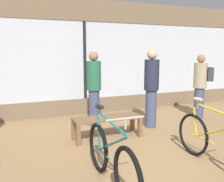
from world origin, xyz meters
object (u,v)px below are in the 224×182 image
Objects in this scene: customer_near_bench at (94,86)px; bicycle_right at (216,142)px; customer_near_rack at (151,87)px; customer_mid_floor at (201,84)px; bicycle_left at (110,158)px; display_bench at (107,121)px.

bicycle_right is at bearing -70.78° from customer_near_bench.
customer_near_rack is 1.07× the size of customer_mid_floor.
bicycle_right is (1.70, -0.10, 0.01)m from bicycle_left.
bicycle_left reaches higher than bicycle_right.
bicycle_left is 2.91m from customer_near_bench.
customer_mid_floor is 0.95× the size of customer_near_bench.
bicycle_left is at bearing 176.60° from bicycle_right.
customer_near_bench is (-1.00, 2.87, 0.56)m from bicycle_right.
bicycle_right is 0.98× the size of customer_near_rack.
bicycle_left reaches higher than display_bench.
customer_mid_floor reaches higher than bicycle_right.
customer_near_rack is at bearing 48.07° from bicycle_left.
bicycle_right is at bearing -60.09° from display_bench.
display_bench is at bearing -163.98° from customer_near_rack.
customer_near_rack is at bearing -173.07° from customer_mid_floor.
bicycle_left is 2.87m from customer_near_rack.
display_bench is 0.83× the size of customer_mid_floor.
bicycle_right is 2.12m from display_bench.
customer_mid_floor reaches higher than display_bench.
bicycle_right is at bearing -127.12° from customer_mid_floor.
customer_near_rack is 1.64m from customer_mid_floor.
customer_near_bench reaches higher than display_bench.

